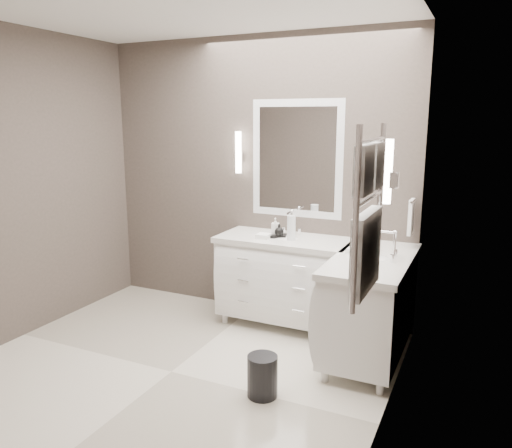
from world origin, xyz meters
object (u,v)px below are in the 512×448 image
at_px(towel_ladder, 367,223).
at_px(vanity_right, 371,301).
at_px(vanity_back, 285,275).
at_px(waste_bin, 262,376).

bearing_deg(towel_ladder, vanity_right, 99.84).
distance_m(vanity_right, towel_ladder, 1.60).
bearing_deg(vanity_back, vanity_right, -20.38).
height_order(towel_ladder, waste_bin, towel_ladder).
bearing_deg(towel_ladder, vanity_back, 124.10).
relative_size(vanity_back, waste_bin, 4.11).
distance_m(towel_ladder, waste_bin, 1.51).
bearing_deg(vanity_back, waste_bin, -75.03).
distance_m(vanity_right, waste_bin, 1.11).
bearing_deg(vanity_right, vanity_back, 159.62).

